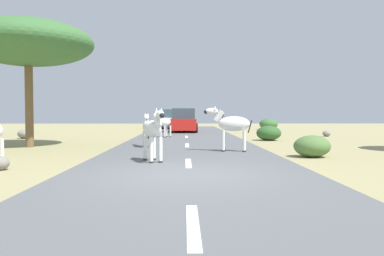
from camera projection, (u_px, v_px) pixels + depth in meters
ground_plane at (186, 177)px, 8.86m from camera, size 90.00×90.00×0.00m
road at (189, 175)px, 8.86m from camera, size 6.00×64.00×0.05m
lane_markings at (190, 182)px, 7.86m from camera, size 0.16×56.00×0.01m
zebra_0 at (165, 122)px, 22.34m from camera, size 0.92×1.42×1.45m
zebra_1 at (153, 130)px, 11.13m from camera, size 0.81×1.57×1.54m
zebra_2 at (231, 124)px, 14.16m from camera, size 1.75×0.65×1.66m
zebra_4 at (147, 127)px, 15.98m from camera, size 0.54×1.49×1.41m
car_0 at (172, 120)px, 35.54m from camera, size 2.23×4.44×1.74m
car_1 at (183, 121)px, 28.83m from camera, size 2.05×4.36×1.74m
tree_1 at (28, 43)px, 16.35m from camera, size 5.43×5.43×5.35m
bush_1 at (312, 146)px, 12.76m from camera, size 1.20×1.08×0.72m
bush_2 at (269, 133)px, 20.53m from camera, size 1.31×1.18×0.78m
bush_3 at (269, 124)px, 34.23m from camera, size 1.61×1.45×0.97m
rock_0 at (0, 163)px, 9.85m from camera, size 0.44×0.44×0.35m
rock_2 at (26, 134)px, 22.09m from camera, size 0.86×0.93×0.53m
rock_4 at (327, 134)px, 24.05m from camera, size 0.48×0.49×0.36m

